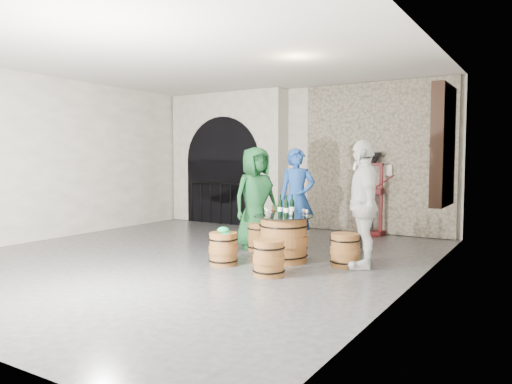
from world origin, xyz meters
The scene contains 30 objects.
ground centered at (0.00, 0.00, 0.00)m, with size 8.00×8.00×0.00m, color #2D2E30.
wall_back centered at (0.00, 4.00, 1.60)m, with size 8.00×8.00×0.00m, color silver.
wall_left centered at (-3.50, 0.00, 1.60)m, with size 8.00×8.00×0.00m, color silver.
wall_right centered at (3.50, 0.00, 1.60)m, with size 8.00×8.00×0.00m, color silver.
ceiling centered at (0.00, 0.00, 3.20)m, with size 8.00×8.00×0.00m, color beige.
stone_facing_panel centered at (1.80, 3.94, 1.60)m, with size 3.20×0.12×3.18m, color gray.
arched_opening centered at (-1.90, 3.74, 1.58)m, with size 3.10×0.60×3.19m.
shuttered_window centered at (3.38, 2.40, 1.80)m, with size 0.23×1.10×2.00m.
barrel_table centered at (1.45, 0.43, 0.35)m, with size 0.92×0.92×0.72m.
barrel_stool_left centered at (0.69, 0.99, 0.24)m, with size 0.45×0.45×0.49m.
barrel_stool_far centered at (1.17, 1.34, 0.24)m, with size 0.45×0.45×0.49m.
barrel_stool_right centered at (2.38, 0.62, 0.24)m, with size 0.45×0.45×0.49m.
barrel_stool_near_right centered at (1.71, -0.48, 0.24)m, with size 0.45×0.45×0.49m.
barrel_stool_near_left centered at (0.79, -0.25, 0.24)m, with size 0.45×0.45×0.49m.
green_cap centered at (0.80, -0.25, 0.52)m, with size 0.23×0.18×0.10m.
person_green centered at (0.52, 1.12, 0.90)m, with size 0.88×0.57×1.79m, color #134521.
person_blue centered at (1.09, 1.59, 0.89)m, with size 0.65×0.42×1.77m, color navy.
person_white centered at (2.62, 0.67, 0.93)m, with size 1.09×0.46×1.87m, color silver.
wine_bottle_left centered at (1.41, 0.39, 0.85)m, with size 0.08×0.08×0.32m.
wine_bottle_center centered at (1.56, 0.31, 0.85)m, with size 0.08×0.08×0.32m.
wine_bottle_right centered at (1.55, 0.51, 0.85)m, with size 0.08×0.08×0.32m.
tasting_glass_a centered at (1.22, 0.33, 0.76)m, with size 0.05×0.05×0.10m, color #AE6421, non-canonical shape.
tasting_glass_b centered at (1.77, 0.58, 0.76)m, with size 0.05×0.05×0.10m, color #AE6421, non-canonical shape.
tasting_glass_c centered at (1.33, 0.67, 0.76)m, with size 0.05×0.05×0.10m, color #AE6421, non-canonical shape.
tasting_glass_d centered at (1.69, 0.64, 0.76)m, with size 0.05×0.05×0.10m, color #AE6421, non-canonical shape.
tasting_glass_e centered at (1.70, 0.19, 0.76)m, with size 0.05×0.05×0.10m, color #AE6421, non-canonical shape.
tasting_glass_f centered at (1.07, 0.53, 0.76)m, with size 0.05×0.05×0.10m, color #AE6421, non-canonical shape.
side_barrel centered at (-0.03, 3.06, 0.28)m, with size 0.43×0.43×0.57m.
corking_press centered at (1.79, 3.67, 1.00)m, with size 0.70×0.38×1.71m.
control_box centered at (2.05, 3.86, 1.35)m, with size 0.18×0.10×0.22m, color silver.
Camera 1 is at (4.96, -6.11, 1.60)m, focal length 34.00 mm.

